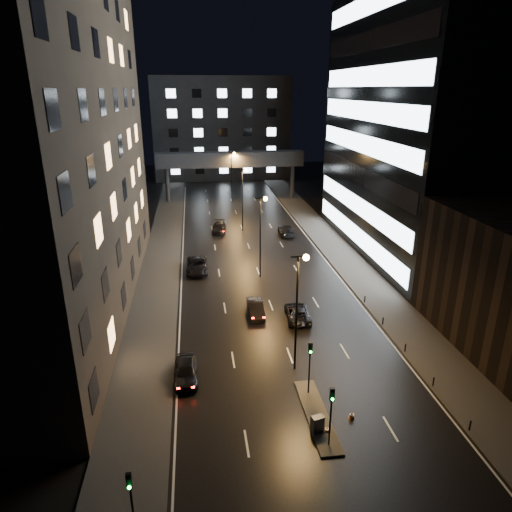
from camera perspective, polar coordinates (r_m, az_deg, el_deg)
The scene contains 25 objects.
ground at distance 68.01m, azimuth -0.94°, elevation 1.27°, with size 160.00×160.00×0.00m, color black.
sidewalk_left at distance 63.04m, azimuth -11.73°, elevation -0.65°, with size 5.00×110.00×0.15m, color #383533.
sidewalk_right at distance 66.00m, azimuth 10.43°, elevation 0.40°, with size 5.00×110.00×0.15m, color #383533.
building_left at distance 50.17m, azimuth -26.10°, elevation 15.90°, with size 15.00×48.00×40.00m, color #2D2319.
building_right_glass at distance 68.20m, azimuth 22.07°, elevation 19.20°, with size 20.00×36.00×45.00m, color black.
building_far at distance 122.49m, azimuth -4.38°, elevation 15.67°, with size 34.00×14.00×25.00m, color #333335.
skybridge at distance 95.18m, azimuth -3.20°, elevation 11.88°, with size 30.00×3.00×10.00m.
median_island at distance 34.88m, azimuth 7.60°, elevation -19.09°, with size 1.60×8.00×0.15m, color #383533.
traffic_signal_near at distance 35.04m, azimuth 6.75°, elevation -12.73°, with size 0.28×0.34×4.40m.
traffic_signal_far at distance 30.76m, azimuth 9.39°, elevation -18.19°, with size 0.28×0.34×4.40m.
traffic_signal_corner at distance 26.45m, azimuth -15.36°, elevation -27.00°, with size 0.28×0.34×4.40m.
bollard_row at distance 41.34m, azimuth 19.63°, elevation -12.64°, with size 0.12×25.12×0.90m.
streetlight_near at distance 36.32m, azimuth 5.40°, elevation -5.26°, with size 1.45×0.50×10.15m.
streetlight_mid_a at distance 54.72m, azimuth 0.71°, elevation 3.68°, with size 1.45×0.50×10.15m.
streetlight_mid_b at distance 73.96m, azimuth -1.60°, elevation 8.05°, with size 1.45×0.50×10.15m.
streetlight_far at distance 93.51m, azimuth -2.97°, elevation 10.60°, with size 1.45×0.50×10.15m.
car_away_a at distance 38.09m, azimuth -8.76°, elevation -14.03°, with size 1.84×4.58×1.56m, color black.
car_away_b at distance 47.40m, azimuth -0.04°, elevation -6.55°, with size 1.53×4.40×1.45m, color black.
car_away_c at distance 58.65m, azimuth -7.39°, elevation -1.22°, with size 2.68×5.82×1.62m, color black.
car_away_d at distance 74.67m, azimuth -4.64°, elevation 3.55°, with size 2.09×5.13×1.49m, color black.
car_toward_a at distance 46.81m, azimuth 5.22°, elevation -7.05°, with size 2.30×4.99×1.39m, color black.
car_toward_b at distance 73.15m, azimuth 3.78°, elevation 3.24°, with size 2.18×5.35×1.55m, color black.
utility_cabinet at distance 33.23m, azimuth 7.68°, elevation -20.01°, with size 0.81×0.55×1.10m, color #4F4F52.
cone_a at distance 33.55m, azimuth 8.87°, elevation -20.66°, with size 0.39×0.39×0.48m, color #D8480B.
cone_b at distance 34.91m, azimuth 11.89°, elevation -18.91°, with size 0.41×0.41×0.57m, color #FD640D.
Camera 1 is at (-7.66, -23.88, 22.06)m, focal length 32.00 mm.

